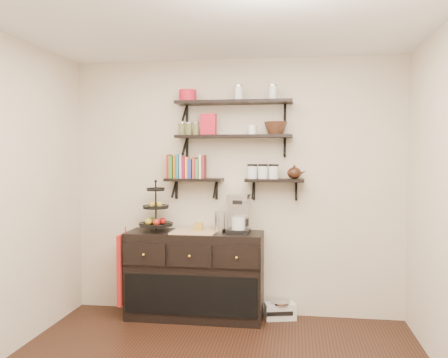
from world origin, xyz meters
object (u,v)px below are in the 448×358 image
coffee_maker (239,214)px  radio (280,310)px  fruit_stand (156,214)px  sideboard (195,275)px

coffee_maker → radio: 1.09m
fruit_stand → coffee_maker: size_ratio=1.29×
sideboard → coffee_maker: (0.46, 0.03, 0.64)m
sideboard → fruit_stand: 0.75m
fruit_stand → coffee_maker: 0.87m
sideboard → fruit_stand: bearing=179.5°
radio → coffee_maker: bearing=174.5°
coffee_maker → radio: (0.42, 0.06, -1.00)m
sideboard → radio: 0.96m
sideboard → radio: size_ratio=4.13×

